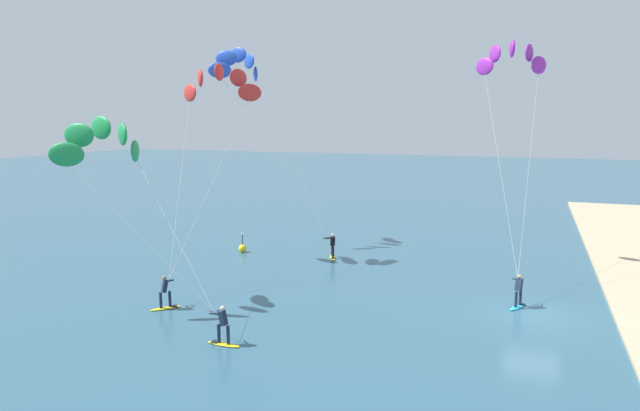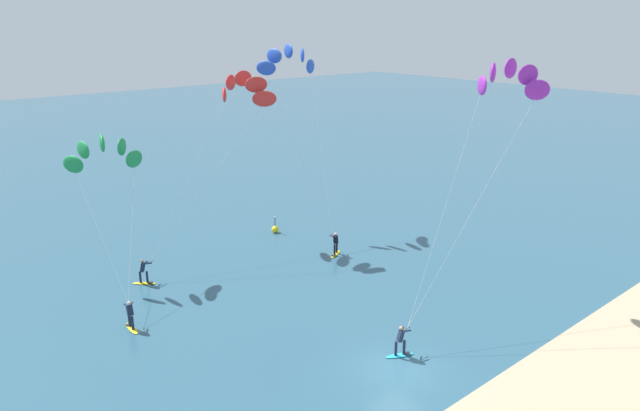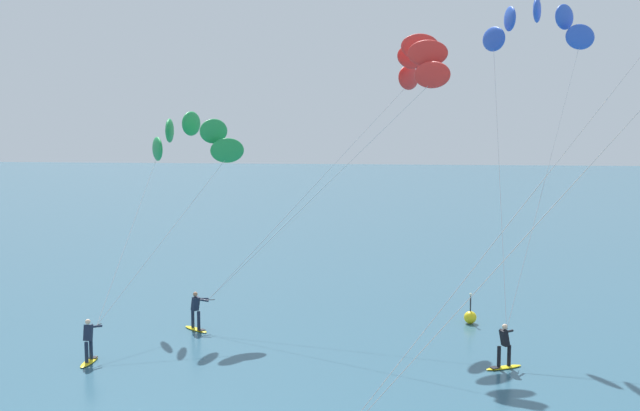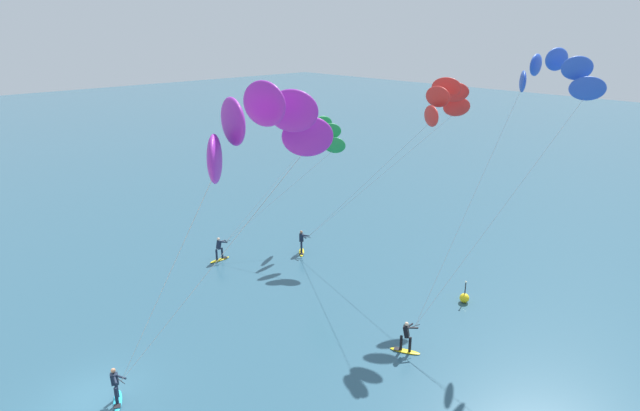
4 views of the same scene
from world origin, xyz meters
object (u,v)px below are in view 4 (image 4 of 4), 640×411
Objects in this scene: kitesurfer_mid_water at (438,108)px; kitesurfer_downwind at (318,138)px; kitesurfer_nearshore at (252,149)px; kitesurfer_far_out at (548,84)px; marker_buoy at (464,298)px.

kitesurfer_mid_water reaches higher than kitesurfer_downwind.
kitesurfer_nearshore is 0.98× the size of kitesurfer_far_out.
marker_buoy is at bearing -0.69° from kitesurfer_downwind.
kitesurfer_far_out reaches higher than kitesurfer_nearshore.
kitesurfer_mid_water is at bearing -0.94° from kitesurfer_downwind.
kitesurfer_far_out reaches higher than marker_buoy.
kitesurfer_downwind is at bearing 179.31° from marker_buoy.
marker_buoy is at bearing -155.89° from kitesurfer_far_out.
kitesurfer_mid_water is at bearing 109.74° from kitesurfer_nearshore.
kitesurfer_nearshore is at bearing -70.26° from kitesurfer_mid_water.
kitesurfer_far_out is (-0.72, 18.36, 0.23)m from kitesurfer_nearshore.
kitesurfer_mid_water is 9.20× the size of marker_buoy.
kitesurfer_mid_water is at bearing -167.53° from kitesurfer_far_out.
kitesurfer_nearshore is 21.26m from marker_buoy.
kitesurfer_mid_water is at bearing -179.80° from marker_buoy.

